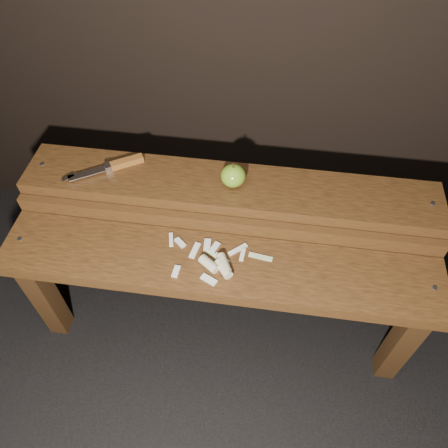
# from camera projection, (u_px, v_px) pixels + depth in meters

# --- Properties ---
(ground) EXTENTS (60.00, 60.00, 0.00)m
(ground) POSITION_uv_depth(u_px,v_px,m) (222.00, 319.00, 1.52)
(ground) COLOR black
(bench_front_tier) EXTENTS (1.20, 0.20, 0.42)m
(bench_front_tier) POSITION_uv_depth(u_px,v_px,m) (218.00, 279.00, 1.21)
(bench_front_tier) COLOR #331D0C
(bench_front_tier) RESTS_ON ground
(bench_rear_tier) EXTENTS (1.20, 0.21, 0.50)m
(bench_rear_tier) POSITION_uv_depth(u_px,v_px,m) (229.00, 205.00, 1.31)
(bench_rear_tier) COLOR #331D0C
(bench_rear_tier) RESTS_ON ground
(apple) EXTENTS (0.07, 0.07, 0.08)m
(apple) POSITION_uv_depth(u_px,v_px,m) (233.00, 176.00, 1.22)
(apple) COLOR olive
(apple) RESTS_ON bench_rear_tier
(knife) EXTENTS (0.21, 0.14, 0.02)m
(knife) POSITION_uv_depth(u_px,v_px,m) (117.00, 165.00, 1.28)
(knife) COLOR brown
(knife) RESTS_ON bench_rear_tier
(apple_scraps) EXTENTS (0.29, 0.15, 0.03)m
(apple_scraps) POSITION_uv_depth(u_px,v_px,m) (217.00, 262.00, 1.15)
(apple_scraps) COLOR beige
(apple_scraps) RESTS_ON bench_front_tier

